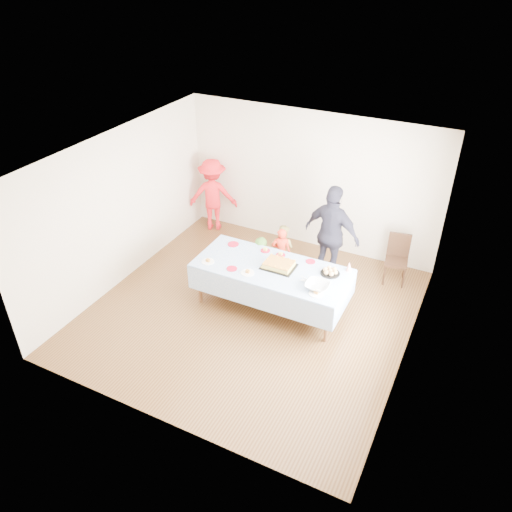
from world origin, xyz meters
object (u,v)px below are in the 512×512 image
at_px(party_table, 271,270).
at_px(birthday_cake, 279,265).
at_px(adult_left, 213,195).
at_px(dining_chair, 397,256).

relative_size(party_table, birthday_cake, 4.74).
bearing_deg(birthday_cake, party_table, -150.16).
distance_m(birthday_cake, adult_left, 2.99).
xyz_separation_m(party_table, adult_left, (-2.23, 1.92, 0.04)).
xyz_separation_m(party_table, dining_chair, (1.66, 1.72, -0.23)).
bearing_deg(dining_chair, adult_left, 167.65).
distance_m(dining_chair, adult_left, 3.91).
height_order(party_table, dining_chair, dining_chair).
bearing_deg(party_table, dining_chair, 45.91).
distance_m(birthday_cake, dining_chair, 2.30).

